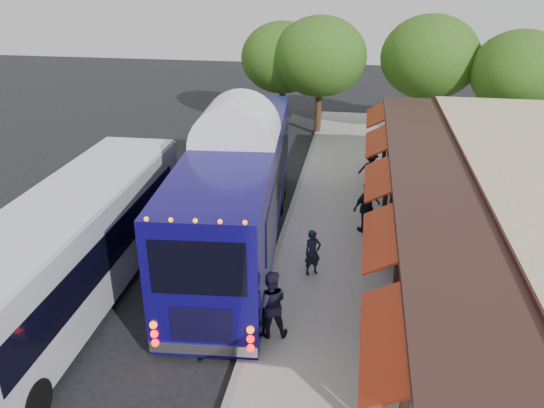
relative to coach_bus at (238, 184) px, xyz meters
The scene contains 15 objects.
ground 5.46m from the coach_bus, 73.02° to the right, with size 90.00×90.00×0.00m, color black.
sidewalk 6.85m from the coach_bus, ahead, with size 10.00×40.00×0.15m, color #9E9B93.
curb 2.76m from the coach_bus, 26.54° to the right, with size 0.20×40.00×0.16m, color gray.
station_shelter 9.87m from the coach_bus, ahead, with size 8.15×20.00×3.60m.
coach_bus is the anchor object (origin of this frame).
city_bus 6.05m from the coach_bus, 130.04° to the right, with size 3.03×12.35×3.30m.
ped_a 3.71m from the coach_bus, 34.76° to the right, with size 0.56×0.36×1.52m, color black.
ped_b 5.74m from the coach_bus, 68.60° to the right, with size 0.93×0.72×1.91m, color black.
ped_c 4.83m from the coach_bus, 17.13° to the left, with size 1.15×0.48×1.96m, color black.
ped_d 7.55m from the coach_bus, 51.55° to the left, with size 1.08×0.62×1.67m, color black.
sign_board 5.20m from the coach_bus, 14.63° to the right, with size 0.09×0.56×1.22m.
tree_left 14.62m from the coach_bus, 83.96° to the left, with size 5.31×5.31×6.80m.
tree_mid 16.49m from the coach_bus, 62.29° to the left, with size 5.42×5.42×6.94m.
tree_right 17.56m from the coach_bus, 46.77° to the left, with size 4.98×4.98×6.38m.
tree_far 15.73m from the coach_bus, 93.06° to the left, with size 4.96×4.96×6.35m.
Camera 1 is at (2.59, -11.86, 9.10)m, focal length 35.00 mm.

